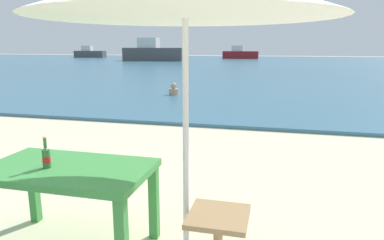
% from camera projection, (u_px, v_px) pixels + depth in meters
% --- Properties ---
extents(sea_water, '(120.00, 50.00, 0.08)m').
position_uv_depth(sea_water, '(268.00, 65.00, 31.11)').
color(sea_water, '#386B84').
rests_on(sea_water, ground_plane).
extents(picnic_table_green, '(1.40, 0.80, 0.76)m').
position_uv_depth(picnic_table_green, '(68.00, 179.00, 2.93)').
color(picnic_table_green, '#3D8C42').
rests_on(picnic_table_green, ground_plane).
extents(beer_bottle_amber, '(0.07, 0.07, 0.26)m').
position_uv_depth(beer_bottle_amber, '(46.00, 157.00, 2.86)').
color(beer_bottle_amber, '#2D662D').
rests_on(beer_bottle_amber, picnic_table_green).
extents(side_table_wood, '(0.44, 0.44, 0.54)m').
position_uv_depth(side_table_wood, '(218.00, 237.00, 2.59)').
color(side_table_wood, '#9E7A51').
rests_on(side_table_wood, ground_plane).
extents(swimmer_person, '(0.34, 0.34, 0.41)m').
position_uv_depth(swimmer_person, '(174.00, 90.00, 12.00)').
color(swimmer_person, tan).
rests_on(swimmer_person, sea_water).
extents(boat_barge, '(6.94, 1.89, 2.52)m').
position_uv_depth(boat_barge, '(153.00, 52.00, 38.93)').
color(boat_barge, '#4C4C4C').
rests_on(boat_barge, sea_water).
extents(boat_cargo_ship, '(4.59, 1.25, 1.67)m').
position_uv_depth(boat_cargo_ship, '(240.00, 54.00, 45.17)').
color(boat_cargo_ship, maroon).
rests_on(boat_cargo_ship, sea_water).
extents(boat_sailboat, '(4.53, 1.23, 1.65)m').
position_uv_depth(boat_sailboat, '(90.00, 53.00, 49.44)').
color(boat_sailboat, '#4C4C4C').
rests_on(boat_sailboat, sea_water).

